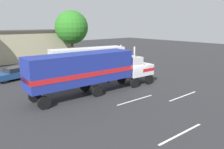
% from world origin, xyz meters
% --- Properties ---
extents(ground_plane, '(120.00, 120.00, 0.00)m').
position_xyz_m(ground_plane, '(0.00, 0.00, 0.00)').
color(ground_plane, '#2D2D30').
extents(lane_stripe_near, '(4.40, 0.31, 0.01)m').
position_xyz_m(lane_stripe_near, '(-3.28, -3.50, 0.01)').
color(lane_stripe_near, silver).
rests_on(lane_stripe_near, ground_plane).
extents(lane_stripe_mid, '(4.40, 0.22, 0.01)m').
position_xyz_m(lane_stripe_mid, '(1.04, -5.78, 0.01)').
color(lane_stripe_mid, silver).
rests_on(lane_stripe_mid, ground_plane).
extents(lane_stripe_far, '(4.40, 0.33, 0.01)m').
position_xyz_m(lane_stripe_far, '(-5.72, -9.80, 0.01)').
color(lane_stripe_far, silver).
rests_on(lane_stripe_far, ground_plane).
extents(semi_truck, '(14.28, 3.27, 4.50)m').
position_xyz_m(semi_truck, '(-5.16, 0.68, 2.52)').
color(semi_truck, silver).
rests_on(semi_truck, ground_plane).
extents(person_bystander, '(0.41, 0.48, 1.63)m').
position_xyz_m(person_bystander, '(-1.18, 2.87, 0.89)').
color(person_bystander, black).
rests_on(person_bystander, ground_plane).
extents(parked_bus, '(11.28, 4.46, 3.40)m').
position_xyz_m(parked_bus, '(0.69, 9.65, 2.07)').
color(parked_bus, silver).
rests_on(parked_bus, ground_plane).
extents(parked_car, '(4.69, 2.71, 1.57)m').
position_xyz_m(parked_car, '(-9.31, 11.49, 0.81)').
color(parked_car, '#234C8C').
rests_on(parked_car, ground_plane).
extents(tree_center, '(6.09, 6.09, 9.19)m').
position_xyz_m(tree_center, '(4.04, 19.69, 6.13)').
color(tree_center, brown).
rests_on(tree_center, ground_plane).
extents(building_backdrop, '(17.82, 6.94, 5.61)m').
position_xyz_m(building_backdrop, '(-3.10, 25.62, 3.02)').
color(building_backdrop, '#B7AD8C').
rests_on(building_backdrop, ground_plane).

